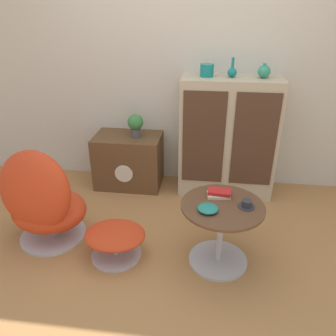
# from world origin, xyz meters

# --- Properties ---
(ground_plane) EXTENTS (12.00, 12.00, 0.00)m
(ground_plane) POSITION_xyz_m (0.00, 0.00, 0.00)
(ground_plane) COLOR #A87542
(wall_back) EXTENTS (6.40, 0.06, 2.60)m
(wall_back) POSITION_xyz_m (0.00, 1.52, 1.30)
(wall_back) COLOR beige
(wall_back) RESTS_ON ground_plane
(sideboard) EXTENTS (0.91, 0.42, 1.15)m
(sideboard) POSITION_xyz_m (0.43, 1.28, 0.57)
(sideboard) COLOR tan
(sideboard) RESTS_ON ground_plane
(tv_console) EXTENTS (0.67, 0.44, 0.54)m
(tv_console) POSITION_xyz_m (-0.56, 1.27, 0.27)
(tv_console) COLOR brown
(tv_console) RESTS_ON ground_plane
(egg_chair) EXTENTS (0.70, 0.66, 0.82)m
(egg_chair) POSITION_xyz_m (-0.99, 0.26, 0.37)
(egg_chair) COLOR #B7B7BC
(egg_chair) RESTS_ON ground_plane
(ottoman) EXTENTS (0.46, 0.39, 0.24)m
(ottoman) POSITION_xyz_m (-0.40, 0.15, 0.16)
(ottoman) COLOR #B7B7BC
(ottoman) RESTS_ON ground_plane
(coffee_table) EXTENTS (0.58, 0.58, 0.50)m
(coffee_table) POSITION_xyz_m (0.37, 0.19, 0.30)
(coffee_table) COLOR #B7B7BC
(coffee_table) RESTS_ON ground_plane
(vase_leftmost) EXTENTS (0.12, 0.12, 0.11)m
(vase_leftmost) POSITION_xyz_m (0.20, 1.28, 1.20)
(vase_leftmost) COLOR #147A75
(vase_leftmost) RESTS_ON sideboard
(vase_inner_left) EXTENTS (0.08, 0.08, 0.17)m
(vase_inner_left) POSITION_xyz_m (0.42, 1.28, 1.19)
(vase_inner_left) COLOR #147A75
(vase_inner_left) RESTS_ON sideboard
(vase_inner_right) EXTENTS (0.11, 0.11, 0.13)m
(vase_inner_right) POSITION_xyz_m (0.69, 1.28, 1.20)
(vase_inner_right) COLOR #2D8E6B
(vase_inner_right) RESTS_ON sideboard
(potted_plant) EXTENTS (0.16, 0.16, 0.23)m
(potted_plant) POSITION_xyz_m (-0.47, 1.27, 0.67)
(potted_plant) COLOR #4C4C51
(potted_plant) RESTS_ON tv_console
(teacup) EXTENTS (0.11, 0.11, 0.05)m
(teacup) POSITION_xyz_m (0.53, 0.18, 0.52)
(teacup) COLOR #2D2D33
(teacup) RESTS_ON coffee_table
(book_stack) EXTENTS (0.17, 0.12, 0.05)m
(book_stack) POSITION_xyz_m (0.34, 0.30, 0.52)
(book_stack) COLOR beige
(book_stack) RESTS_ON coffee_table
(bowl) EXTENTS (0.14, 0.14, 0.04)m
(bowl) POSITION_xyz_m (0.27, 0.10, 0.51)
(bowl) COLOR #1E7A70
(bowl) RESTS_ON coffee_table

